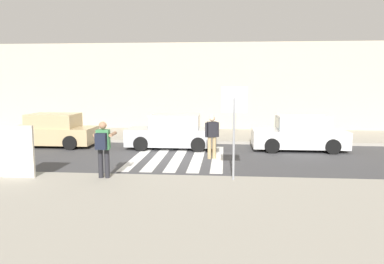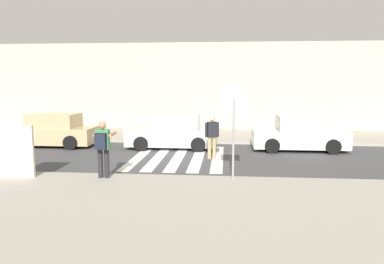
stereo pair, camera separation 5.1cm
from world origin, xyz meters
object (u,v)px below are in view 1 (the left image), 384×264
object	(u,v)px
stop_sign	(234,112)
parked_car_silver	(173,132)
pedestrian_crossing	(212,134)
parked_car_white	(300,134)
advertising_board	(17,151)
photographer_with_backpack	(103,145)
parked_car_tan	(52,131)

from	to	relation	value
stop_sign	parked_car_silver	bearing A→B (deg)	114.22
pedestrian_crossing	parked_car_white	xyz separation A→B (m)	(3.85, 2.23, -0.25)
stop_sign	parked_car_white	xyz separation A→B (m)	(3.08, 5.89, -1.44)
parked_car_silver	advertising_board	world-z (taller)	advertising_board
parked_car_silver	pedestrian_crossing	bearing A→B (deg)	-49.89
photographer_with_backpack	parked_car_tan	xyz separation A→B (m)	(-4.49, 6.05, -0.44)
pedestrian_crossing	parked_car_white	distance (m)	4.45
parked_car_silver	advertising_board	xyz separation A→B (m)	(-3.94, -6.19, 0.21)
parked_car_tan	parked_car_white	bearing A→B (deg)	0.00
pedestrian_crossing	advertising_board	size ratio (longest dim) A/B	1.08
photographer_with_backpack	advertising_board	size ratio (longest dim) A/B	1.08
stop_sign	photographer_with_backpack	bearing A→B (deg)	-177.66
parked_car_tan	advertising_board	xyz separation A→B (m)	(1.83, -6.19, 0.21)
parked_car_tan	parked_car_white	world-z (taller)	same
parked_car_silver	parked_car_white	xyz separation A→B (m)	(5.72, -0.00, 0.00)
photographer_with_backpack	parked_car_white	xyz separation A→B (m)	(7.00, 6.05, -0.44)
stop_sign	parked_car_tan	xyz separation A→B (m)	(-8.42, 5.89, -1.44)
parked_car_white	parked_car_tan	bearing A→B (deg)	180.00
advertising_board	pedestrian_crossing	bearing A→B (deg)	34.22
pedestrian_crossing	advertising_board	bearing A→B (deg)	-145.78
photographer_with_backpack	advertising_board	distance (m)	2.68
parked_car_tan	advertising_board	bearing A→B (deg)	-73.54
photographer_with_backpack	parked_car_tan	size ratio (longest dim) A/B	0.42
stop_sign	pedestrian_crossing	bearing A→B (deg)	101.89
photographer_with_backpack	pedestrian_crossing	distance (m)	4.95
stop_sign	parked_car_silver	distance (m)	6.61
stop_sign	pedestrian_crossing	world-z (taller)	stop_sign
parked_car_silver	parked_car_tan	bearing A→B (deg)	-180.00
pedestrian_crossing	stop_sign	bearing A→B (deg)	-78.11
photographer_with_backpack	pedestrian_crossing	xyz separation A→B (m)	(3.15, 3.82, -0.19)
parked_car_silver	photographer_with_backpack	bearing A→B (deg)	-101.91
advertising_board	photographer_with_backpack	bearing A→B (deg)	3.00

